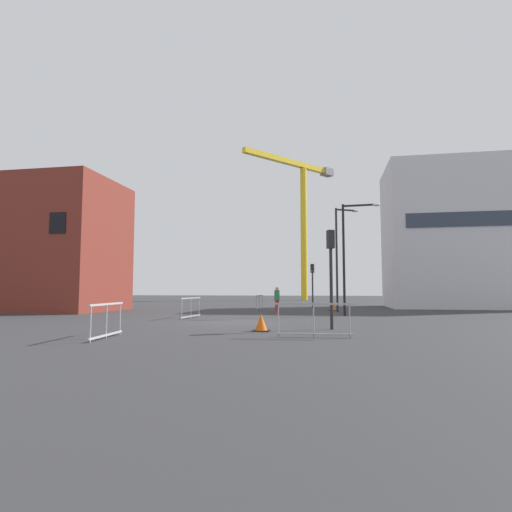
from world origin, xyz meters
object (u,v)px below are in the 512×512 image
at_px(streetlamp_short, 349,248).
at_px(traffic_cone_on_verge, 261,323).
at_px(traffic_light_median, 331,262).
at_px(traffic_light_island, 312,278).
at_px(streetlamp_tall, 339,250).
at_px(pedestrian_walking, 277,298).
at_px(construction_crane, 302,206).
at_px(traffic_cone_orange, 333,306).

xyz_separation_m(streetlamp_short, traffic_cone_on_verge, (-3.59, -9.21, -3.60)).
bearing_deg(traffic_light_median, streetlamp_short, 82.60).
distance_m(traffic_light_island, traffic_light_median, 17.33).
distance_m(traffic_light_median, traffic_cone_on_verge, 3.54).
relative_size(traffic_light_island, traffic_light_median, 0.94).
distance_m(streetlamp_tall, pedestrian_walking, 5.43).
distance_m(construction_crane, traffic_light_median, 43.48).
xyz_separation_m(streetlamp_tall, pedestrian_walking, (-4.10, -1.57, -3.20)).
relative_size(construction_crane, pedestrian_walking, 11.83).
height_order(traffic_light_island, traffic_cone_on_verge, traffic_light_island).
xyz_separation_m(construction_crane, traffic_cone_orange, (3.98, -27.68, -12.98)).
bearing_deg(traffic_cone_on_verge, traffic_light_island, 86.49).
height_order(construction_crane, streetlamp_tall, construction_crane).
height_order(traffic_light_island, traffic_light_median, traffic_light_median).
height_order(construction_crane, traffic_light_median, construction_crane).
relative_size(streetlamp_short, traffic_light_median, 1.70).
bearing_deg(traffic_cone_orange, traffic_cone_on_verge, -99.98).
height_order(traffic_light_island, traffic_cone_orange, traffic_light_island).
height_order(construction_crane, traffic_cone_orange, construction_crane).
xyz_separation_m(traffic_light_island, pedestrian_walking, (-2.07, -6.25, -1.43)).
bearing_deg(streetlamp_tall, streetlamp_short, -84.31).
bearing_deg(construction_crane, traffic_light_median, -84.80).
xyz_separation_m(streetlamp_tall, traffic_cone_on_verge, (-3.15, -13.61, -3.88)).
bearing_deg(construction_crane, streetlamp_tall, -81.40).
xyz_separation_m(traffic_light_island, traffic_light_median, (1.41, -17.27, 0.15)).
distance_m(streetlamp_short, traffic_light_island, 9.54).
distance_m(traffic_light_island, traffic_cone_on_verge, 18.45).
distance_m(construction_crane, traffic_cone_orange, 30.83).
height_order(streetlamp_tall, traffic_cone_on_verge, streetlamp_tall).
xyz_separation_m(construction_crane, traffic_light_island, (2.41, -24.68, -10.91)).
distance_m(pedestrian_walking, traffic_cone_orange, 4.92).
height_order(streetlamp_tall, traffic_cone_orange, streetlamp_tall).
bearing_deg(pedestrian_walking, construction_crane, 90.64).
xyz_separation_m(pedestrian_walking, traffic_cone_on_verge, (0.94, -12.04, -0.67)).
bearing_deg(traffic_cone_on_verge, construction_crane, 91.72).
xyz_separation_m(traffic_light_median, traffic_cone_on_verge, (-2.53, -1.03, -2.25)).
height_order(streetlamp_tall, traffic_light_island, streetlamp_tall).
relative_size(pedestrian_walking, traffic_cone_orange, 2.46).
xyz_separation_m(traffic_light_island, traffic_cone_on_verge, (-1.12, -18.30, -2.10)).
height_order(streetlamp_tall, pedestrian_walking, streetlamp_tall).
bearing_deg(pedestrian_walking, traffic_light_island, 71.72).
distance_m(construction_crane, traffic_cone_on_verge, 44.92).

